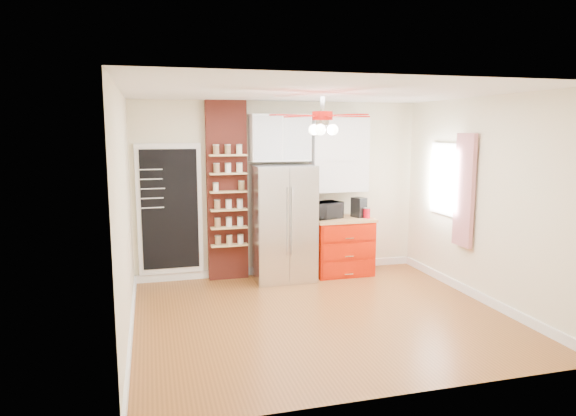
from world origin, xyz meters
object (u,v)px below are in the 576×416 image
object	(u,v)px
toaster_oven	(326,210)
ceiling_fan	(322,116)
red_cabinet	(342,246)
pantry_jar_oats	(216,187)
fridge	(283,223)
coffee_maker	(359,207)
canister_left	(367,213)

from	to	relation	value
toaster_oven	ceiling_fan	bearing A→B (deg)	-127.05
toaster_oven	red_cabinet	bearing A→B (deg)	-22.14
pantry_jar_oats	fridge	bearing A→B (deg)	-7.00
red_cabinet	coffee_maker	size ratio (longest dim) A/B	3.02
ceiling_fan	toaster_oven	size ratio (longest dim) A/B	2.97
fridge	ceiling_fan	bearing A→B (deg)	-88.24
fridge	canister_left	world-z (taller)	fridge
ceiling_fan	toaster_oven	distance (m)	2.30
canister_left	pantry_jar_oats	xyz separation A→B (m)	(-2.33, 0.17, 0.46)
toaster_oven	pantry_jar_oats	world-z (taller)	pantry_jar_oats
red_cabinet	toaster_oven	bearing A→B (deg)	173.92
fridge	ceiling_fan	distance (m)	2.25
ceiling_fan	canister_left	size ratio (longest dim) A/B	9.26
ceiling_fan	toaster_oven	xyz separation A→B (m)	(0.66, 1.71, -1.39)
coffee_maker	canister_left	size ratio (longest dim) A/B	2.06
pantry_jar_oats	canister_left	bearing A→B (deg)	-4.26
fridge	coffee_maker	distance (m)	1.27
pantry_jar_oats	toaster_oven	bearing A→B (deg)	-1.46
red_cabinet	coffee_maker	bearing A→B (deg)	1.69
fridge	ceiling_fan	world-z (taller)	ceiling_fan
fridge	pantry_jar_oats	xyz separation A→B (m)	(-0.99, 0.12, 0.56)
ceiling_fan	coffee_maker	size ratio (longest dim) A/B	4.50
ceiling_fan	pantry_jar_oats	distance (m)	2.27
fridge	coffee_maker	size ratio (longest dim) A/B	5.62
canister_left	pantry_jar_oats	distance (m)	2.38
ceiling_fan	canister_left	xyz separation A→B (m)	(1.29, 1.58, -1.45)
ceiling_fan	coffee_maker	distance (m)	2.48
fridge	red_cabinet	world-z (taller)	fridge
coffee_maker	canister_left	distance (m)	0.16
coffee_maker	canister_left	world-z (taller)	coffee_maker
red_cabinet	ceiling_fan	size ratio (longest dim) A/B	0.67
coffee_maker	pantry_jar_oats	size ratio (longest dim) A/B	2.62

